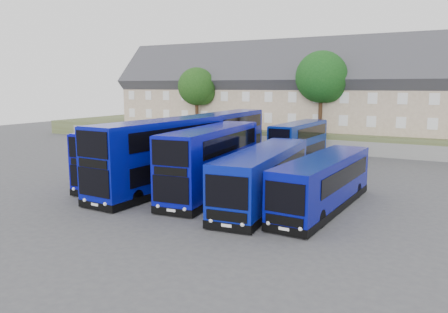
{
  "coord_description": "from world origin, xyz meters",
  "views": [
    {
      "loc": [
        15.71,
        -23.04,
        7.28
      ],
      "look_at": [
        0.87,
        4.66,
        2.2
      ],
      "focal_mm": 35.0,
      "sensor_mm": 36.0,
      "label": 1
    }
  ],
  "objects_px": {
    "dd_front_left": "(129,156)",
    "tree_west": "(198,88)",
    "dd_front_mid": "(161,156)",
    "tree_mid": "(323,79)",
    "coach_east_a": "(264,177)"
  },
  "relations": [
    {
      "from": "tree_mid",
      "to": "tree_west",
      "type": "bearing_deg",
      "value": -178.21
    },
    {
      "from": "dd_front_mid",
      "to": "dd_front_left",
      "type": "bearing_deg",
      "value": 168.47
    },
    {
      "from": "dd_front_left",
      "to": "coach_east_a",
      "type": "relative_size",
      "value": 0.84
    },
    {
      "from": "dd_front_left",
      "to": "tree_mid",
      "type": "height_order",
      "value": "tree_mid"
    },
    {
      "from": "dd_front_left",
      "to": "dd_front_mid",
      "type": "xyz_separation_m",
      "value": [
        3.6,
        -0.92,
        0.37
      ]
    },
    {
      "from": "dd_front_left",
      "to": "tree_west",
      "type": "bearing_deg",
      "value": 103.26
    },
    {
      "from": "tree_west",
      "to": "tree_mid",
      "type": "relative_size",
      "value": 0.83
    },
    {
      "from": "coach_east_a",
      "to": "tree_mid",
      "type": "relative_size",
      "value": 1.38
    },
    {
      "from": "dd_front_mid",
      "to": "tree_mid",
      "type": "bearing_deg",
      "value": 82.09
    },
    {
      "from": "coach_east_a",
      "to": "tree_mid",
      "type": "bearing_deg",
      "value": 91.98
    },
    {
      "from": "dd_front_mid",
      "to": "tree_west",
      "type": "height_order",
      "value": "tree_west"
    },
    {
      "from": "dd_front_left",
      "to": "dd_front_mid",
      "type": "distance_m",
      "value": 3.73
    },
    {
      "from": "tree_west",
      "to": "tree_mid",
      "type": "xyz_separation_m",
      "value": [
        16.0,
        0.5,
        1.02
      ]
    },
    {
      "from": "dd_front_left",
      "to": "dd_front_mid",
      "type": "relative_size",
      "value": 0.86
    },
    {
      "from": "tree_west",
      "to": "dd_front_left",
      "type": "bearing_deg",
      "value": -71.04
    }
  ]
}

